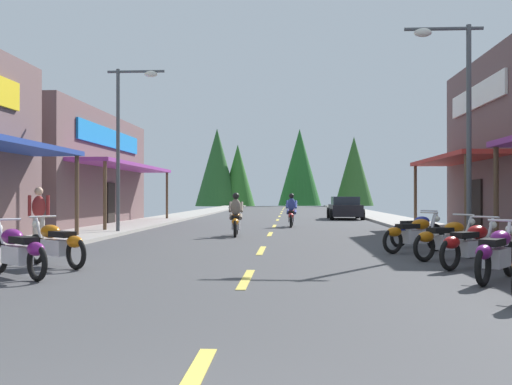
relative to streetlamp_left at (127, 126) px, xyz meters
The scene contains 19 objects.
ground 14.38m from the streetlamp_left, 66.80° to the left, with size 10.73×94.19×0.10m, color #424244.
sidewalk_left 13.35m from the streetlamp_left, 95.91° to the left, with size 2.75×94.19×0.12m, color #9E9991.
sidewalk_right 18.01m from the streetlamp_left, 46.14° to the left, with size 2.75×94.19×0.12m, color #9E9991.
centerline_dashes 17.35m from the streetlamp_left, 71.23° to the left, with size 0.16×69.82×0.01m.
storefront_left_far 9.13m from the streetlamp_left, 133.88° to the left, with size 9.03×13.23×5.48m.
streetlamp_left is the anchor object (origin of this frame).
streetlamp_right 12.00m from the streetlamp_left, 25.23° to the right, with size 2.18×0.30×6.25m.
motorcycle_parked_right_1 15.52m from the streetlamp_left, 49.99° to the right, with size 1.32×1.81×1.04m.
motorcycle_parked_right_2 14.31m from the streetlamp_left, 44.79° to the right, with size 1.68×1.48×1.04m.
motorcycle_parked_right_3 13.28m from the streetlamp_left, 40.24° to the right, with size 1.85×1.25×1.04m.
motorcycle_parked_right_4 11.98m from the streetlamp_left, 34.94° to the right, with size 1.86×1.23×1.04m.
motorcycle_parked_right_5 11.47m from the streetlamp_left, 25.69° to the right, with size 1.79×1.34×1.04m.
motorcycle_parked_left_2 12.21m from the streetlamp_left, 83.42° to the right, with size 1.72×1.44×1.04m.
motorcycle_parked_left_3 10.76m from the streetlamp_left, 82.04° to the right, with size 1.77×1.36×1.04m.
rider_cruising_lead 5.51m from the streetlamp_left, 11.22° to the right, with size 0.60×2.14×1.57m.
rider_cruising_trailing 8.98m from the streetlamp_left, 41.22° to the left, with size 0.60×2.14×1.57m.
pedestrian_waiting 6.78m from the streetlamp_left, 97.31° to the right, with size 0.53×0.39×1.70m.
parked_car_curbside 17.97m from the streetlamp_left, 57.08° to the left, with size 2.07×4.30×1.40m.
treeline_backdrop 62.15m from the streetlamp_left, 85.76° to the left, with size 25.38×10.66×11.28m.
Camera 1 is at (0.77, -2.28, 1.46)m, focal length 40.90 mm.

